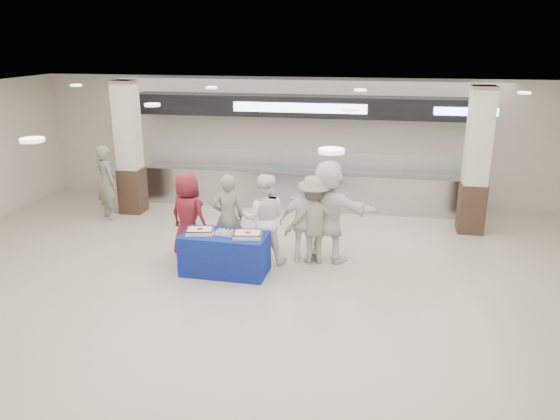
% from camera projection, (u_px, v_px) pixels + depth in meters
% --- Properties ---
extents(ground, '(14.00, 14.00, 0.00)m').
position_uv_depth(ground, '(252.00, 302.00, 8.97)').
color(ground, beige).
rests_on(ground, ground).
extents(serving_line, '(8.70, 0.85, 2.80)m').
position_uv_depth(serving_line, '(301.00, 162.00, 13.67)').
color(serving_line, '#B3B5BA').
rests_on(serving_line, ground).
extents(column_left, '(0.55, 0.55, 3.20)m').
position_uv_depth(column_left, '(129.00, 151.00, 13.13)').
color(column_left, '#332117').
rests_on(column_left, ground).
extents(column_right, '(0.55, 0.55, 3.20)m').
position_uv_depth(column_right, '(476.00, 165.00, 11.75)').
color(column_right, '#332117').
rests_on(column_right, ground).
extents(display_table, '(1.58, 0.83, 0.75)m').
position_uv_depth(display_table, '(225.00, 254.00, 9.96)').
color(display_table, navy).
rests_on(display_table, ground).
extents(sheet_cake_left, '(0.55, 0.46, 0.10)m').
position_uv_depth(sheet_cake_left, '(200.00, 230.00, 9.90)').
color(sheet_cake_left, white).
rests_on(sheet_cake_left, display_table).
extents(sheet_cake_right, '(0.54, 0.45, 0.10)m').
position_uv_depth(sheet_cake_right, '(248.00, 234.00, 9.72)').
color(sheet_cake_right, white).
rests_on(sheet_cake_right, display_table).
extents(cupcake_tray, '(0.44, 0.35, 0.07)m').
position_uv_depth(cupcake_tray, '(224.00, 232.00, 9.86)').
color(cupcake_tray, silver).
rests_on(cupcake_tray, display_table).
extents(civilian_maroon, '(0.96, 0.79, 1.69)m').
position_uv_depth(civilian_maroon, '(188.00, 216.00, 10.57)').
color(civilian_maroon, maroon).
rests_on(civilian_maroon, ground).
extents(soldier_a, '(0.73, 0.61, 1.71)m').
position_uv_depth(soldier_a, '(228.00, 218.00, 10.43)').
color(soldier_a, slate).
rests_on(soldier_a, ground).
extents(chef_tall, '(0.92, 0.75, 1.75)m').
position_uv_depth(chef_tall, '(264.00, 219.00, 10.30)').
color(chef_tall, white).
rests_on(chef_tall, ground).
extents(chef_short, '(0.98, 0.52, 1.60)m').
position_uv_depth(chef_short, '(304.00, 222.00, 10.35)').
color(chef_short, white).
rests_on(chef_short, ground).
extents(soldier_b, '(1.25, 0.95, 1.71)m').
position_uv_depth(soldier_b, '(314.00, 220.00, 10.30)').
color(soldier_b, slate).
rests_on(soldier_b, ground).
extents(civilian_white, '(1.93, 1.15, 1.99)m').
position_uv_depth(civilian_white, '(328.00, 211.00, 10.37)').
color(civilian_white, white).
rests_on(civilian_white, ground).
extents(soldier_bg, '(0.77, 0.73, 1.77)m').
position_uv_depth(soldier_bg, '(107.00, 182.00, 12.83)').
color(soldier_bg, slate).
rests_on(soldier_bg, ground).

